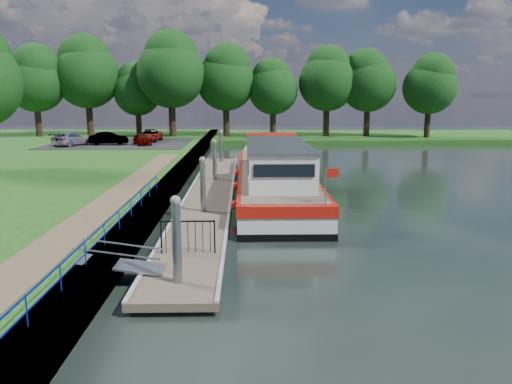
{
  "coord_description": "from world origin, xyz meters",
  "views": [
    {
      "loc": [
        1.94,
        -14.09,
        5.66
      ],
      "look_at": [
        2.43,
        7.96,
        1.4
      ],
      "focal_mm": 35.0,
      "sensor_mm": 36.0,
      "label": 1
    }
  ],
  "objects_px": {
    "pontoon": "(210,196)",
    "car_a": "(142,139)",
    "barge": "(273,174)",
    "car_c": "(71,139)",
    "car_d": "(149,135)",
    "car_b": "(109,138)"
  },
  "relations": [
    {
      "from": "car_a",
      "to": "car_c",
      "type": "distance_m",
      "value": 6.94
    },
    {
      "from": "barge",
      "to": "car_c",
      "type": "distance_m",
      "value": 27.82
    },
    {
      "from": "pontoon",
      "to": "car_c",
      "type": "xyz_separation_m",
      "value": [
        -15.28,
        22.65,
        1.3
      ]
    },
    {
      "from": "pontoon",
      "to": "car_a",
      "type": "bearing_deg",
      "value": 109.9
    },
    {
      "from": "pontoon",
      "to": "car_b",
      "type": "distance_m",
      "value": 26.2
    },
    {
      "from": "barge",
      "to": "car_a",
      "type": "xyz_separation_m",
      "value": [
        -11.95,
        20.86,
        0.3
      ]
    },
    {
      "from": "barge",
      "to": "car_d",
      "type": "distance_m",
      "value": 27.33
    },
    {
      "from": "car_a",
      "to": "car_b",
      "type": "height_order",
      "value": "car_b"
    },
    {
      "from": "barge",
      "to": "car_c",
      "type": "bearing_deg",
      "value": 132.71
    },
    {
      "from": "car_d",
      "to": "pontoon",
      "type": "bearing_deg",
      "value": -69.75
    },
    {
      "from": "car_a",
      "to": "car_d",
      "type": "distance_m",
      "value": 3.72
    },
    {
      "from": "car_c",
      "to": "car_d",
      "type": "height_order",
      "value": "car_c"
    },
    {
      "from": "car_b",
      "to": "car_d",
      "type": "xyz_separation_m",
      "value": [
        3.39,
        3.4,
        0.01
      ]
    },
    {
      "from": "car_b",
      "to": "car_d",
      "type": "bearing_deg",
      "value": -55.81
    },
    {
      "from": "pontoon",
      "to": "car_c",
      "type": "relative_size",
      "value": 6.69
    },
    {
      "from": "barge",
      "to": "pontoon",
      "type": "bearing_deg",
      "value": -148.49
    },
    {
      "from": "pontoon",
      "to": "car_a",
      "type": "relative_size",
      "value": 9.18
    },
    {
      "from": "pontoon",
      "to": "barge",
      "type": "xyz_separation_m",
      "value": [
        3.6,
        2.2,
        0.9
      ]
    },
    {
      "from": "barge",
      "to": "car_c",
      "type": "xyz_separation_m",
      "value": [
        -18.87,
        20.44,
        0.4
      ]
    },
    {
      "from": "barge",
      "to": "car_b",
      "type": "distance_m",
      "value": 26.15
    },
    {
      "from": "car_c",
      "to": "car_d",
      "type": "bearing_deg",
      "value": -131.67
    },
    {
      "from": "pontoon",
      "to": "car_d",
      "type": "distance_m",
      "value": 28.08
    }
  ]
}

